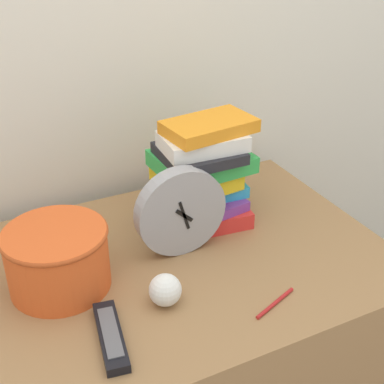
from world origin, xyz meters
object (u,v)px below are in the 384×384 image
tv_remote (111,336)px  crumpled_paper_ball (165,290)px  basket (57,257)px  pen (275,303)px  desk_clock (181,212)px  book_stack (202,173)px

tv_remote → crumpled_paper_ball: bearing=20.5°
crumpled_paper_ball → basket: bearing=139.4°
pen → desk_clock: bearing=109.7°
desk_clock → pen: bearing=-70.3°
desk_clock → book_stack: (0.11, 0.10, 0.03)m
desk_clock → basket: size_ratio=0.97×
book_stack → pen: bearing=-92.4°
basket → desk_clock: bearing=-0.0°
desk_clock → basket: 0.29m
desk_clock → basket: bearing=180.0°
desk_clock → tv_remote: size_ratio=1.16×
crumpled_paper_ball → book_stack: bearing=50.0°
book_stack → basket: (-0.39, -0.10, -0.06)m
book_stack → crumpled_paper_ball: book_stack is taller
tv_remote → crumpled_paper_ball: crumpled_paper_ball is taller
desk_clock → pen: desk_clock is taller
desk_clock → crumpled_paper_ball: 0.20m
book_stack → pen: (-0.01, -0.36, -0.13)m
desk_clock → tv_remote: desk_clock is taller
desk_clock → tv_remote: bearing=-140.1°
crumpled_paper_ball → pen: crumpled_paper_ball is taller
desk_clock → book_stack: book_stack is taller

